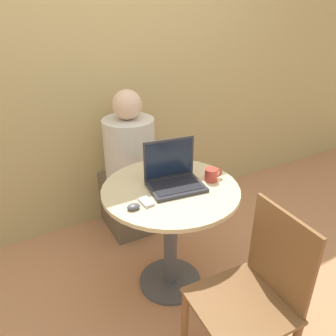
{
  "coord_description": "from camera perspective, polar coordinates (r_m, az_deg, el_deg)",
  "views": [
    {
      "loc": [
        -0.81,
        -1.41,
        1.65
      ],
      "look_at": [
        0.01,
        0.05,
        0.82
      ],
      "focal_mm": 35.0,
      "sensor_mm": 36.0,
      "label": 1
    }
  ],
  "objects": [
    {
      "name": "ground_plane",
      "position": [
        2.32,
        0.38,
        -19.14
      ],
      "size": [
        12.0,
        12.0,
        0.0
      ],
      "primitive_type": "plane",
      "color": "tan"
    },
    {
      "name": "back_wall",
      "position": [
        2.53,
        -10.96,
        17.88
      ],
      "size": [
        7.0,
        0.05,
        2.6
      ],
      "color": "tan",
      "rests_on": "ground_plane"
    },
    {
      "name": "round_table",
      "position": [
        1.97,
        0.43,
        -7.98
      ],
      "size": [
        0.79,
        0.79,
        0.72
      ],
      "color": "#4C4C51",
      "rests_on": "ground_plane"
    },
    {
      "name": "laptop",
      "position": [
        1.87,
        0.97,
        -1.44
      ],
      "size": [
        0.33,
        0.26,
        0.26
      ],
      "color": "#2D2D33",
      "rests_on": "round_table"
    },
    {
      "name": "cell_phone",
      "position": [
        1.73,
        -3.84,
        -5.92
      ],
      "size": [
        0.06,
        0.09,
        0.02
      ],
      "color": "silver",
      "rests_on": "round_table"
    },
    {
      "name": "computer_mouse",
      "position": [
        1.68,
        -6.03,
        -6.72
      ],
      "size": [
        0.07,
        0.05,
        0.03
      ],
      "color": "#4C4C51",
      "rests_on": "round_table"
    },
    {
      "name": "coffee_cup",
      "position": [
        1.95,
        7.63,
        -1.16
      ],
      "size": [
        0.12,
        0.08,
        0.08
      ],
      "color": "#B2382D",
      "rests_on": "round_table"
    },
    {
      "name": "chair_empty",
      "position": [
        1.64,
        14.53,
        -21.15
      ],
      "size": [
        0.42,
        0.42,
        0.89
      ],
      "color": "brown",
      "rests_on": "ground_plane"
    },
    {
      "name": "person_seated",
      "position": [
        2.55,
        -6.99,
        -1.38
      ],
      "size": [
        0.37,
        0.57,
        1.15
      ],
      "color": "brown",
      "rests_on": "ground_plane"
    }
  ]
}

